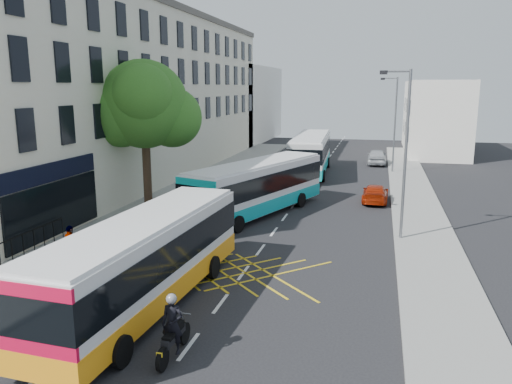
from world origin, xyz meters
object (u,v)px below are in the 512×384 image
Objects in this scene: bus_far at (311,153)px; street_tree at (144,105)px; bus_near at (145,261)px; lamp_near at (404,146)px; bus_mid at (257,187)px; red_hatchback at (375,193)px; distant_car_silver at (377,157)px; pedestrian_far at (71,246)px; motorbike at (173,327)px; parked_car_blue at (77,280)px; lamp_far at (394,120)px; parked_car_silver at (164,227)px; distant_car_grey at (310,148)px.

street_tree is at bearing -120.27° from bus_far.
lamp_near is at bearing 51.52° from bus_near.
bus_mid is 8.41m from red_hatchback.
bus_near is at bearing -96.58° from bus_far.
pedestrian_far is at bearing 69.65° from distant_car_silver.
bus_mid is at bearing 96.22° from motorbike.
parked_car_blue is 2.75× the size of pedestrian_far.
red_hatchback is at bearing -63.52° from bus_far.
bus_far is at bearing -165.36° from lamp_far.
pedestrian_far is at bearing 122.96° from parked_car_blue.
bus_near is at bearing 175.47° from pedestrian_far.
parked_car_silver is (-2.49, 6.95, -0.93)m from bus_near.
red_hatchback is at bearing 90.29° from distant_car_silver.
distant_car_silver reaches higher than parked_car_silver.
bus_far is at bearing -86.19° from distant_car_grey.
parked_car_blue is at bearing 74.31° from distant_car_silver.
lamp_far reaches higher than motorbike.
street_tree is 0.74× the size of bus_far.
lamp_far reaches higher than parked_car_silver.
street_tree reaches higher than distant_car_silver.
street_tree reaches higher than pedestrian_far.
parked_car_blue reaches higher than parked_car_silver.
street_tree is 29.15m from distant_car_grey.
distant_car_grey is at bearing -70.49° from red_hatchback.
lamp_far reaches higher than pedestrian_far.
bus_near is at bearing 1.56° from parked_car_blue.
lamp_far reaches higher than distant_car_silver.
motorbike is (8.31, -15.57, -5.41)m from street_tree.
bus_mid is at bearing 57.96° from parked_car_silver.
parked_car_silver is (-4.29, -20.99, -1.05)m from bus_far.
bus_far is (1.80, 27.94, 0.12)m from bus_near.
parked_car_silver is 1.07× the size of red_hatchback.
street_tree is 2.01× the size of distant_car_silver.
street_tree reaches higher than red_hatchback.
motorbike is 0.48× the size of distant_car_silver.
pedestrian_far is at bearing -119.68° from parked_car_silver.
parked_car_blue is 1.11× the size of parked_car_silver.
bus_far is at bearing -79.90° from pedestrian_far.
motorbike is at bearing -101.10° from lamp_far.
lamp_far is 0.72× the size of bus_near.
distant_car_grey is (-8.54, 30.89, -3.97)m from lamp_near.
motorbike is (0.41, -30.83, -0.86)m from bus_far.
distant_car_silver is at bearing 69.98° from parked_car_blue.
bus_far is 11.47m from red_hatchback.
distant_car_silver is (5.54, 6.56, -1.00)m from bus_far.
lamp_far is 14.40m from distant_car_grey.
bus_far is 26.23m from pedestrian_far.
street_tree is 5.24× the size of pedestrian_far.
parked_car_blue is at bearing 151.51° from motorbike.
lamp_far is 1.83× the size of distant_car_silver.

